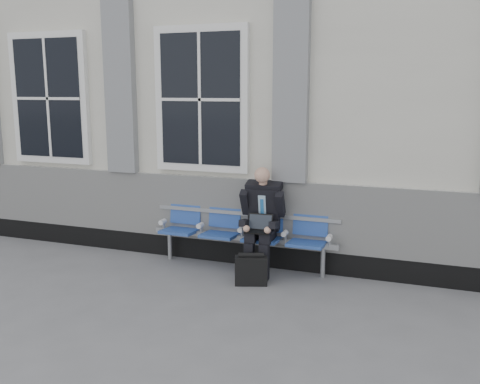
% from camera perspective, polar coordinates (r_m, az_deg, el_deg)
% --- Properties ---
extents(ground, '(70.00, 70.00, 0.00)m').
position_cam_1_polar(ground, '(6.66, -11.91, -10.35)').
color(ground, slate).
rests_on(ground, ground).
extents(station_building, '(14.40, 4.40, 4.49)m').
position_cam_1_polar(station_building, '(9.34, -1.08, 9.90)').
color(station_building, silver).
rests_on(station_building, ground).
extents(bench, '(2.60, 0.47, 0.91)m').
position_cam_1_polar(bench, '(7.20, 0.33, -3.85)').
color(bench, '#9EA0A3').
rests_on(bench, ground).
extents(businessman, '(0.58, 0.78, 1.41)m').
position_cam_1_polar(businessman, '(6.93, 2.36, -2.63)').
color(businessman, black).
rests_on(businessman, ground).
extents(briefcase, '(0.43, 0.29, 0.41)m').
position_cam_1_polar(briefcase, '(6.68, 1.19, -8.31)').
color(briefcase, black).
rests_on(briefcase, ground).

